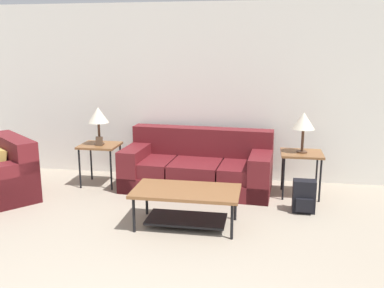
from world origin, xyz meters
The scene contains 9 objects.
wall_back centered at (0.00, 4.61, 1.30)m, with size 9.10×0.06×2.60m.
couch centered at (-0.02, 4.04, 0.29)m, with size 2.10×1.05×0.82m.
coffee_table centered at (0.06, 2.71, 0.32)m, with size 1.18×0.64×0.43m.
side_table_left centered at (-1.43, 3.95, 0.54)m, with size 0.54×0.49×0.60m.
side_table_right centered at (1.39, 3.95, 0.54)m, with size 0.54×0.49×0.60m.
table_lamp_left centered at (-1.43, 3.95, 1.02)m, with size 0.29×0.29×0.54m.
table_lamp_right centered at (1.39, 3.95, 1.02)m, with size 0.29×0.29×0.54m.
backpack centered at (1.40, 3.35, 0.19)m, with size 0.27×0.24×0.40m.
picture_frame centered at (-1.41, 3.88, 0.67)m, with size 0.10×0.04×0.13m.
Camera 1 is at (0.88, -1.71, 1.98)m, focal length 40.00 mm.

